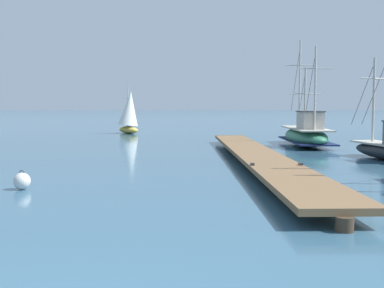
# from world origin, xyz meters

# --- Properties ---
(floating_dock) EXTENTS (2.38, 23.28, 0.53)m
(floating_dock) POSITION_xyz_m (5.09, 16.76, 0.36)
(floating_dock) COLOR brown
(floating_dock) RESTS_ON ground
(fishing_boat_1) EXTENTS (2.56, 8.62, 6.43)m
(fishing_boat_1) POSITION_xyz_m (9.59, 25.16, 0.69)
(fishing_boat_1) COLOR #337556
(fishing_boat_1) RESTS_ON ground
(mooring_buoy) EXTENTS (0.49, 0.49, 0.56)m
(mooring_buoy) POSITION_xyz_m (-2.82, 10.48, 0.25)
(mooring_buoy) COLOR silver
(mooring_buoy) RESTS_ON ground
(distant_sailboat) EXTENTS (2.55, 3.45, 3.98)m
(distant_sailboat) POSITION_xyz_m (-1.81, 38.16, 1.72)
(distant_sailboat) COLOR gold
(distant_sailboat) RESTS_ON ground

